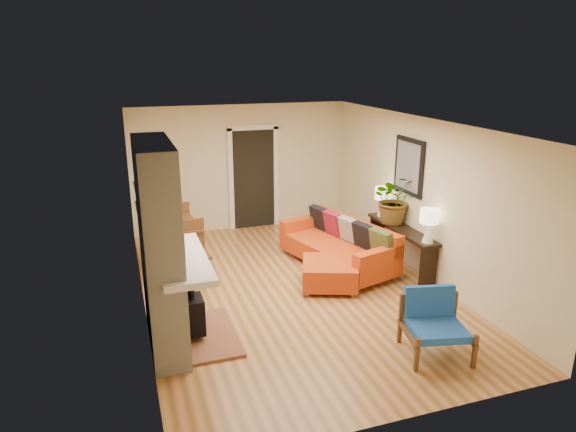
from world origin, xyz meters
The scene contains 10 objects.
room_shell centered at (0.60, 2.63, 1.24)m, with size 6.50×6.50×6.50m.
fireplace centered at (-2.00, -1.00, 1.24)m, with size 1.09×1.68×2.60m.
sofa centered at (1.12, 0.64, 0.38)m, with size 1.51×2.38×0.87m.
ottoman centered at (0.58, -0.12, 0.25)m, with size 1.08×1.08×0.43m.
blue_chair centered at (1.08, -2.22, 0.42)m, with size 0.89×0.88×0.78m.
dining_table centered at (-1.57, 1.37, 0.68)m, with size 0.92×1.95×1.04m.
console_table centered at (2.07, 0.24, 0.58)m, with size 0.34×1.85×0.72m.
lamp_near centered at (2.07, -0.52, 1.06)m, with size 0.30×0.30×0.54m.
lamp_far centered at (2.07, 0.95, 1.06)m, with size 0.30×0.30×0.54m.
houseplant centered at (2.06, 0.52, 1.16)m, with size 0.79×0.68×0.88m, color #1E5919.
Camera 1 is at (-2.42, -7.00, 3.52)m, focal length 32.00 mm.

